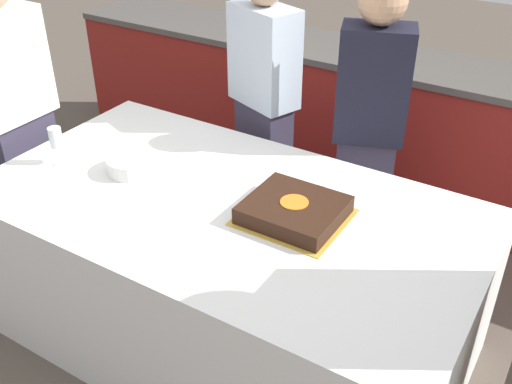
% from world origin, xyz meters
% --- Properties ---
extents(ground_plane, '(14.00, 14.00, 0.00)m').
position_xyz_m(ground_plane, '(0.00, 0.00, 0.00)').
color(ground_plane, brown).
extents(back_counter, '(4.40, 0.58, 0.92)m').
position_xyz_m(back_counter, '(0.00, 1.66, 0.46)').
color(back_counter, maroon).
rests_on(back_counter, ground_plane).
extents(dining_table, '(2.14, 1.17, 0.78)m').
position_xyz_m(dining_table, '(0.00, 0.00, 0.39)').
color(dining_table, white).
rests_on(dining_table, ground_plane).
extents(cake, '(0.41, 0.38, 0.08)m').
position_xyz_m(cake, '(0.30, 0.05, 0.81)').
color(cake, gold).
rests_on(cake, dining_table).
extents(plate_stack, '(0.22, 0.22, 0.07)m').
position_xyz_m(plate_stack, '(-0.51, -0.01, 0.81)').
color(plate_stack, white).
rests_on(plate_stack, dining_table).
extents(wine_glass, '(0.07, 0.07, 0.18)m').
position_xyz_m(wine_glass, '(-0.85, -0.13, 0.90)').
color(wine_glass, white).
rests_on(wine_glass, dining_table).
extents(side_plate_near_cake, '(0.18, 0.18, 0.00)m').
position_xyz_m(side_plate_near_cake, '(0.37, 0.37, 0.78)').
color(side_plate_near_cake, white).
rests_on(side_plate_near_cake, dining_table).
extents(person_cutting_cake, '(0.38, 0.30, 1.58)m').
position_xyz_m(person_cutting_cake, '(0.30, 0.80, 0.84)').
color(person_cutting_cake, '#383347').
rests_on(person_cutting_cake, ground_plane).
extents(person_seated_left, '(0.21, 0.40, 1.60)m').
position_xyz_m(person_seated_left, '(-1.29, 0.00, 0.83)').
color(person_seated_left, '#383347').
rests_on(person_seated_left, ground_plane).
extents(person_standing_back, '(0.42, 0.32, 1.56)m').
position_xyz_m(person_standing_back, '(-0.30, 0.80, 0.81)').
color(person_standing_back, '#383347').
rests_on(person_standing_back, ground_plane).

